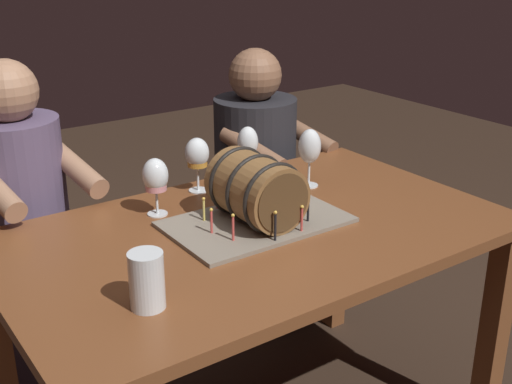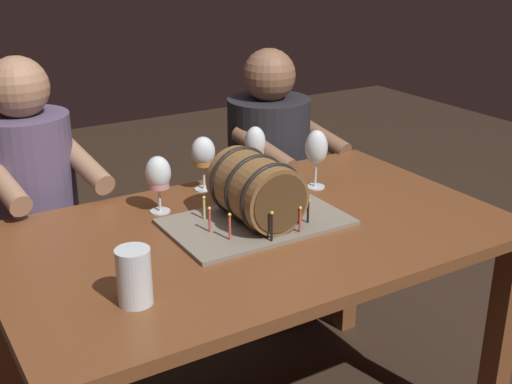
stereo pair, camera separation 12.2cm
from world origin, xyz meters
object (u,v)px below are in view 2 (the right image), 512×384
person_seated_right (269,197)px  beer_pint (134,278)px  dining_table (254,262)px  wine_glass_amber (203,154)px  wine_glass_rose (158,175)px  wine_glass_empty (316,148)px  wine_glass_white (255,145)px  person_seated_left (39,247)px  barrel_cake (256,194)px

person_seated_right → beer_pint: bearing=-136.1°
beer_pint → person_seated_right: bearing=43.9°
dining_table → wine_glass_amber: bearing=87.1°
wine_glass_rose → person_seated_right: 0.85m
wine_glass_empty → wine_glass_rose: bearing=172.2°
wine_glass_rose → wine_glass_empty: wine_glass_empty is taller
wine_glass_empty → wine_glass_white: size_ratio=1.03×
wine_glass_amber → person_seated_right: person_seated_right is taller
wine_glass_white → beer_pint: (-0.66, -0.56, -0.07)m
dining_table → wine_glass_white: bearing=58.6°
wine_glass_white → person_seated_left: (-0.68, 0.33, -0.35)m
wine_glass_rose → wine_glass_amber: size_ratio=0.98×
dining_table → wine_glass_amber: (0.02, 0.36, 0.23)m
wine_glass_amber → beer_pint: size_ratio=1.34×
beer_pint → person_seated_left: bearing=91.6°
barrel_cake → beer_pint: bearing=-152.8°
wine_glass_empty → person_seated_right: bearing=75.6°
person_seated_left → barrel_cake: bearing=-52.6°
person_seated_left → wine_glass_white: bearing=-25.8°
dining_table → beer_pint: bearing=-154.4°
wine_glass_empty → person_seated_right: person_seated_right is taller
wine_glass_amber → person_seated_left: (-0.49, 0.32, -0.35)m
beer_pint → wine_glass_rose: bearing=60.7°
wine_glass_rose → wine_glass_amber: bearing=26.4°
wine_glass_empty → wine_glass_white: wine_glass_empty is taller
wine_glass_rose → person_seated_right: person_seated_right is taller
person_seated_left → person_seated_right: person_seated_left is taller
wine_glass_rose → wine_glass_white: size_ratio=0.93×
dining_table → person_seated_right: (0.47, 0.67, -0.12)m
dining_table → wine_glass_white: (0.21, 0.34, 0.24)m
dining_table → beer_pint: (-0.45, -0.21, 0.17)m
wine_glass_rose → wine_glass_empty: bearing=-7.8°
wine_glass_amber → wine_glass_white: size_ratio=0.95×
dining_table → person_seated_left: (-0.47, 0.67, -0.11)m
dining_table → wine_glass_rose: wine_glass_rose is taller
wine_glass_white → person_seated_left: 0.83m
wine_glass_amber → beer_pint: bearing=-129.3°
beer_pint → person_seated_right: 1.31m
wine_glass_rose → wine_glass_amber: wine_glass_amber is taller
wine_glass_amber → person_seated_right: (0.46, 0.32, -0.35)m
wine_glass_rose → barrel_cake: bearing=-48.1°
barrel_cake → beer_pint: size_ratio=3.78×
wine_glass_empty → person_seated_left: bearing=149.2°
wine_glass_empty → wine_glass_white: 0.21m
barrel_cake → wine_glass_rose: size_ratio=2.89×
barrel_cake → wine_glass_empty: (0.33, 0.16, 0.04)m
person_seated_left → dining_table: bearing=-54.9°
wine_glass_amber → wine_glass_white: wine_glass_white is taller
barrel_cake → person_seated_right: 0.85m
person_seated_left → person_seated_right: 0.95m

